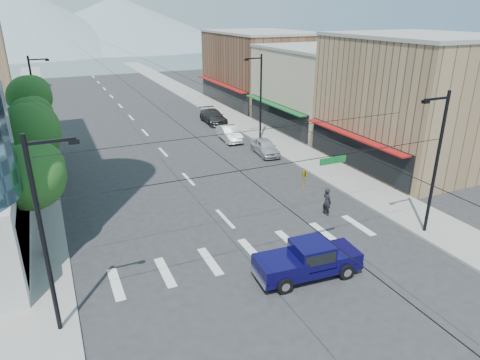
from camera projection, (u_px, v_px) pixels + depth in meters
The scene contains 20 objects.
ground at pixel (267, 263), 23.89m from camera, with size 160.00×160.00×0.00m, color #28282B.
sidewalk_left at pixel (31, 123), 53.03m from camera, with size 4.00×120.00×0.15m, color gray.
sidewalk_right at pixel (211, 106), 62.27m from camera, with size 4.00×120.00×0.15m, color gray.
shop_near at pixel (414, 102), 38.00m from camera, with size 12.00×14.00×11.00m, color #8C6B4C.
shop_mid at pixel (323, 89), 50.19m from camera, with size 12.00×14.00×9.00m, color tan.
shop_far at pixel (261, 69), 63.52m from camera, with size 12.00×18.00×10.00m, color brown.
mountain_left at pixel (14, 16), 140.74m from camera, with size 80.00×80.00×22.00m, color gray.
mountain_right at pixel (118, 21), 163.41m from camera, with size 90.00×90.00×18.00m, color gray.
tree_near at pixel (33, 174), 22.92m from camera, with size 3.65×3.64×6.71m.
tree_midnear at pixel (31, 132), 28.61m from camera, with size 4.09×4.09×7.52m.
tree_midfar at pixel (32, 118), 34.75m from camera, with size 3.65×3.64×6.71m.
tree_far at pixel (31, 96), 40.44m from camera, with size 4.09×4.09×7.52m.
signal_rig at pixel (281, 193), 21.39m from camera, with size 21.80×0.20×9.00m.
lamp_pole_nw at pixel (36, 97), 43.29m from camera, with size 2.00×0.25×9.00m.
lamp_pole_ne at pixel (260, 94), 44.75m from camera, with size 2.00×0.25×9.00m.
pickup_truck at pixel (307, 259), 22.43m from camera, with size 5.85×2.57×1.93m.
pedestrian at pixel (327, 201), 29.22m from camera, with size 0.72×0.47×1.97m, color black.
parked_car_near at pixel (265, 147), 41.55m from camera, with size 1.78×4.44×1.51m, color silver.
parked_car_mid at pixel (229, 133), 46.01m from camera, with size 1.64×4.71×1.55m, color silver.
parked_car_far at pixel (213, 116), 53.12m from camera, with size 2.27×5.58×1.62m, color #28282A.
Camera 1 is at (-9.83, -17.99, 13.21)m, focal length 32.00 mm.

